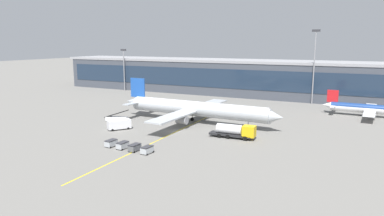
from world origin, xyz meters
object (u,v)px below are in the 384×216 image
baggage_cart_0 (111,143)px  baggage_cart_1 (123,145)px  baggage_cart_2 (135,147)px  commuter_jet_far (373,109)px  fuel_tanker (235,131)px  belt_loader (117,118)px  main_airliner (196,109)px  lavatory_truck (120,124)px  baggage_cart_3 (147,150)px

baggage_cart_0 → baggage_cart_1: bearing=-3.8°
baggage_cart_0 → baggage_cart_2: same height
baggage_cart_1 → commuter_jet_far: (46.87, 59.33, 1.66)m
fuel_tanker → belt_loader: size_ratio=1.56×
main_airliner → baggage_cart_1: size_ratio=17.56×
lavatory_truck → baggage_cart_1: (11.12, -13.36, -0.64)m
commuter_jet_far → baggage_cart_0: bearing=-130.3°
baggage_cart_1 → commuter_jet_far: size_ratio=0.09×
commuter_jet_far → baggage_cart_2: bearing=-126.3°
commuter_jet_far → baggage_cart_1: bearing=-128.3°
baggage_cart_3 → commuter_jet_far: 72.19m
belt_loader → baggage_cart_1: size_ratio=2.55×
belt_loader → baggage_cart_0: bearing=-54.5°
main_airliner → lavatory_truck: bearing=-132.6°
baggage_cart_0 → baggage_cart_3: 9.60m
main_airliner → baggage_cart_1: main_airliner is taller
baggage_cart_1 → belt_loader: bearing=130.8°
baggage_cart_2 → baggage_cart_3: size_ratio=1.00×
main_airliner → commuter_jet_far: (43.74, 30.47, -1.56)m
lavatory_truck → baggage_cart_1: 17.40m
main_airliner → fuel_tanker: bearing=-34.4°
lavatory_truck → belt_loader: (-6.36, 6.88, -0.43)m
fuel_tanker → lavatory_truck: bearing=-170.2°
baggage_cart_3 → baggage_cart_0: bearing=176.2°
baggage_cart_3 → commuter_jet_far: size_ratio=0.09×
baggage_cart_0 → belt_loader: bearing=125.5°
lavatory_truck → baggage_cart_3: size_ratio=2.20×
baggage_cart_0 → baggage_cart_1: (3.19, -0.21, 0.00)m
fuel_tanker → lavatory_truck: fuel_tanker is taller
main_airliner → baggage_cart_1: 29.20m
fuel_tanker → baggage_cart_1: fuel_tanker is taller
fuel_tanker → baggage_cart_0: (-21.48, -18.25, -0.96)m
fuel_tanker → commuter_jet_far: bearing=55.0°
baggage_cart_3 → lavatory_truck: bearing=141.8°
fuel_tanker → baggage_cart_3: bearing=-122.2°
fuel_tanker → baggage_cart_3: 22.35m
main_airliner → lavatory_truck: main_airliner is taller
main_airliner → baggage_cart_2: size_ratio=17.56×
baggage_cart_3 → commuter_jet_far: commuter_jet_far is taller
baggage_cart_2 → baggage_cart_3: bearing=-3.8°
belt_loader → baggage_cart_1: belt_loader is taller
main_airliner → baggage_cart_2: bearing=-89.9°
lavatory_truck → commuter_jet_far: size_ratio=0.21×
main_airliner → belt_loader: 22.54m
fuel_tanker → baggage_cart_0: bearing=-139.6°
commuter_jet_far → belt_loader: bearing=-148.7°
baggage_cart_2 → baggage_cart_3: same height
baggage_cart_1 → main_airliner: bearing=83.8°
main_airliner → belt_loader: (-20.61, -8.62, -3.01)m
main_airliner → commuter_jet_far: bearing=34.9°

